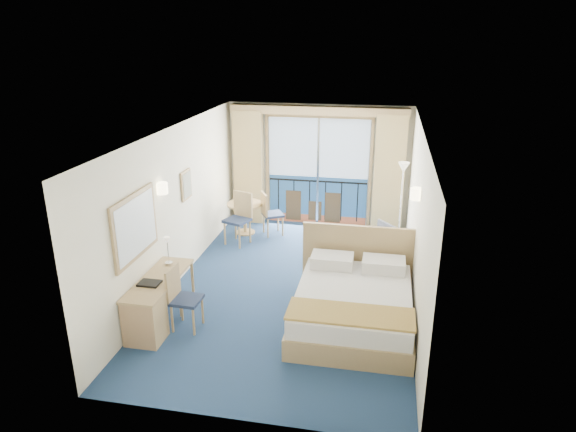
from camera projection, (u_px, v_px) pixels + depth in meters
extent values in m
plane|color=navy|center=(291.00, 288.00, 8.82)|extent=(6.50, 6.50, 0.00)
cube|color=white|center=(318.00, 165.00, 11.37)|extent=(4.00, 0.02, 2.70)
cube|color=white|center=(234.00, 316.00, 5.35)|extent=(4.00, 0.02, 2.70)
cube|color=white|center=(175.00, 206.00, 8.72)|extent=(0.02, 6.50, 2.70)
cube|color=white|center=(418.00, 222.00, 8.00)|extent=(0.02, 6.50, 2.70)
cube|color=white|center=(292.00, 131.00, 7.90)|extent=(4.00, 6.50, 0.02)
cube|color=navy|center=(317.00, 200.00, 11.60)|extent=(2.20, 0.02, 1.08)
cube|color=#A6BDDB|center=(318.00, 148.00, 11.19)|extent=(2.20, 0.02, 1.32)
cube|color=brown|center=(317.00, 219.00, 11.76)|extent=(2.20, 0.02, 0.20)
cube|color=black|center=(318.00, 181.00, 11.45)|extent=(2.20, 0.02, 0.04)
cube|color=tan|center=(319.00, 115.00, 10.95)|extent=(2.36, 0.03, 0.12)
cube|color=tan|center=(267.00, 170.00, 11.58)|extent=(0.06, 0.03, 2.40)
cube|color=tan|center=(370.00, 175.00, 11.17)|extent=(0.06, 0.03, 2.40)
cube|color=silver|center=(318.00, 173.00, 11.37)|extent=(0.05, 0.02, 2.40)
cube|color=#3C2D1B|center=(333.00, 208.00, 11.58)|extent=(0.35, 0.02, 0.70)
cube|color=#3C2D1B|center=(293.00, 205.00, 11.74)|extent=(0.35, 0.02, 0.70)
cube|color=#3C2D1B|center=(315.00, 211.00, 11.69)|extent=(0.30, 0.02, 0.45)
cube|color=black|center=(279.00, 198.00, 11.76)|extent=(0.02, 0.01, 0.90)
cube|color=black|center=(294.00, 199.00, 11.70)|extent=(0.02, 0.01, 0.90)
cube|color=black|center=(310.00, 200.00, 11.63)|extent=(0.03, 0.01, 0.90)
cube|color=black|center=(325.00, 201.00, 11.57)|extent=(0.03, 0.01, 0.90)
cube|color=black|center=(341.00, 202.00, 11.50)|extent=(0.02, 0.01, 0.90)
cube|color=black|center=(357.00, 203.00, 11.44)|extent=(0.02, 0.01, 0.90)
cube|color=tan|center=(249.00, 168.00, 11.50)|extent=(0.65, 0.22, 2.55)
cube|color=tan|center=(389.00, 174.00, 10.94)|extent=(0.65, 0.22, 2.55)
cube|color=tan|center=(319.00, 111.00, 10.81)|extent=(3.80, 0.25, 0.18)
cube|color=tan|center=(135.00, 226.00, 7.26)|extent=(0.04, 1.25, 0.95)
cube|color=silver|center=(137.00, 226.00, 7.25)|extent=(0.01, 1.12, 0.82)
cube|color=tan|center=(186.00, 185.00, 9.04)|extent=(0.03, 0.42, 0.52)
cube|color=gray|center=(187.00, 185.00, 9.04)|extent=(0.01, 0.34, 0.44)
cylinder|color=beige|center=(162.00, 188.00, 7.98)|extent=(0.18, 0.18, 0.18)
cylinder|color=beige|center=(416.00, 194.00, 7.70)|extent=(0.18, 0.18, 0.18)
cube|color=tan|center=(353.00, 316.00, 7.62)|extent=(1.72, 2.15, 0.32)
cube|color=silver|center=(354.00, 299.00, 7.52)|extent=(1.65, 2.08, 0.27)
cube|color=#AC9343|center=(350.00, 314.00, 6.82)|extent=(1.70, 0.59, 0.03)
cube|color=silver|center=(332.00, 261.00, 8.23)|extent=(0.67, 0.43, 0.19)
cube|color=silver|center=(384.00, 265.00, 8.08)|extent=(0.67, 0.43, 0.19)
cube|color=tan|center=(359.00, 259.00, 8.51)|extent=(1.88, 0.06, 1.18)
cube|color=tan|center=(397.00, 266.00, 9.00)|extent=(0.41, 0.39, 0.54)
cube|color=silver|center=(397.00, 250.00, 8.91)|extent=(0.19, 0.16, 0.07)
imported|color=#484C58|center=(375.00, 242.00, 9.87)|extent=(1.01, 1.01, 0.66)
cylinder|color=silver|center=(398.00, 245.00, 10.53)|extent=(0.24, 0.24, 0.03)
cylinder|color=silver|center=(401.00, 208.00, 10.26)|extent=(0.03, 0.03, 1.66)
cone|color=white|center=(404.00, 167.00, 9.98)|extent=(0.22, 0.22, 0.20)
cube|color=tan|center=(159.00, 280.00, 7.57)|extent=(0.53, 1.53, 0.04)
cube|color=tan|center=(145.00, 319.00, 7.20)|extent=(0.50, 0.46, 0.68)
cylinder|color=tan|center=(152.00, 294.00, 7.91)|extent=(0.05, 0.05, 0.68)
cylinder|color=tan|center=(180.00, 297.00, 7.82)|extent=(0.05, 0.05, 0.68)
cylinder|color=tan|center=(166.00, 279.00, 8.39)|extent=(0.05, 0.05, 0.68)
cylinder|color=tan|center=(193.00, 281.00, 8.31)|extent=(0.05, 0.05, 0.68)
cube|color=#1F2B49|center=(186.00, 300.00, 7.48)|extent=(0.43, 0.43, 0.05)
cube|color=tan|center=(173.00, 283.00, 7.43)|extent=(0.06, 0.41, 0.49)
cylinder|color=tan|center=(194.00, 322.00, 7.37)|extent=(0.04, 0.04, 0.44)
cylinder|color=tan|center=(202.00, 310.00, 7.67)|extent=(0.04, 0.04, 0.44)
cylinder|color=tan|center=(172.00, 319.00, 7.44)|extent=(0.04, 0.04, 0.44)
cylinder|color=tan|center=(182.00, 307.00, 7.75)|extent=(0.04, 0.04, 0.44)
cube|color=black|center=(149.00, 283.00, 7.39)|extent=(0.31, 0.23, 0.03)
cylinder|color=silver|center=(169.00, 263.00, 8.01)|extent=(0.12, 0.12, 0.02)
cylinder|color=silver|center=(168.00, 252.00, 7.95)|extent=(0.02, 0.02, 0.39)
cone|color=white|center=(167.00, 240.00, 7.88)|extent=(0.11, 0.11, 0.10)
cylinder|color=tan|center=(245.00, 204.00, 10.99)|extent=(0.76, 0.76, 0.04)
cylinder|color=tan|center=(245.00, 219.00, 11.11)|extent=(0.08, 0.08, 0.66)
cylinder|color=tan|center=(245.00, 232.00, 11.21)|extent=(0.42, 0.42, 0.03)
cube|color=#1F2B49|center=(273.00, 214.00, 11.00)|extent=(0.55, 0.55, 0.05)
cube|color=tan|center=(264.00, 204.00, 10.85)|extent=(0.23, 0.37, 0.48)
cylinder|color=tan|center=(283.00, 226.00, 10.98)|extent=(0.03, 0.03, 0.44)
cylinder|color=tan|center=(278.00, 221.00, 11.27)|extent=(0.03, 0.03, 0.44)
cylinder|color=tan|center=(268.00, 228.00, 10.88)|extent=(0.03, 0.03, 0.44)
cylinder|color=tan|center=(264.00, 223.00, 11.18)|extent=(0.03, 0.03, 0.44)
cube|color=#1F2B49|center=(237.00, 220.00, 10.48)|extent=(0.59, 0.59, 0.05)
cube|color=tan|center=(243.00, 204.00, 10.56)|extent=(0.44, 0.20, 0.54)
cylinder|color=tan|center=(225.00, 234.00, 10.52)|extent=(0.04, 0.04, 0.49)
cylinder|color=tan|center=(239.00, 237.00, 10.33)|extent=(0.04, 0.04, 0.49)
cylinder|color=tan|center=(236.00, 228.00, 10.81)|extent=(0.04, 0.04, 0.49)
cylinder|color=tan|center=(250.00, 231.00, 10.63)|extent=(0.04, 0.04, 0.49)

